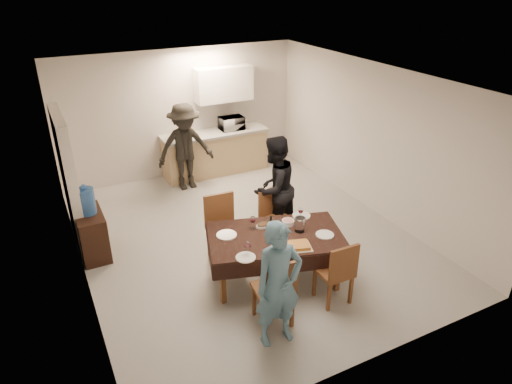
{
  "coord_description": "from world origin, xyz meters",
  "views": [
    {
      "loc": [
        -2.74,
        -5.8,
        4.0
      ],
      "look_at": [
        0.06,
        -0.3,
        0.95
      ],
      "focal_mm": 32.0,
      "sensor_mm": 36.0,
      "label": 1
    }
  ],
  "objects_px": {
    "water_jug": "(86,201)",
    "microwave": "(232,123)",
    "wine_bottle": "(271,225)",
    "person_near": "(279,285)",
    "person_far": "(274,188)",
    "water_pitcher": "(300,224)",
    "dining_table": "(276,237)",
    "person_kitchen": "(185,147)",
    "console": "(92,234)",
    "savoury_tart": "(297,246)"
  },
  "relations": [
    {
      "from": "wine_bottle",
      "to": "savoury_tart",
      "type": "xyz_separation_m",
      "value": [
        0.15,
        -0.43,
        -0.12
      ]
    },
    {
      "from": "water_jug",
      "to": "person_far",
      "type": "relative_size",
      "value": 0.23
    },
    {
      "from": "person_near",
      "to": "person_far",
      "type": "height_order",
      "value": "person_far"
    },
    {
      "from": "microwave",
      "to": "savoury_tart",
      "type": "bearing_deg",
      "value": 76.95
    },
    {
      "from": "person_near",
      "to": "water_pitcher",
      "type": "bearing_deg",
      "value": 49.82
    },
    {
      "from": "water_jug",
      "to": "person_near",
      "type": "bearing_deg",
      "value": -60.07
    },
    {
      "from": "console",
      "to": "savoury_tart",
      "type": "bearing_deg",
      "value": -43.54
    },
    {
      "from": "water_jug",
      "to": "person_near",
      "type": "relative_size",
      "value": 0.25
    },
    {
      "from": "console",
      "to": "person_kitchen",
      "type": "xyz_separation_m",
      "value": [
        2.08,
        1.62,
        0.5
      ]
    },
    {
      "from": "console",
      "to": "microwave",
      "type": "relative_size",
      "value": 1.57
    },
    {
      "from": "wine_bottle",
      "to": "water_pitcher",
      "type": "xyz_separation_m",
      "value": [
        0.4,
        -0.1,
        -0.04
      ]
    },
    {
      "from": "savoury_tart",
      "to": "person_far",
      "type": "bearing_deg",
      "value": 72.53
    },
    {
      "from": "water_jug",
      "to": "microwave",
      "type": "height_order",
      "value": "microwave"
    },
    {
      "from": "savoury_tart",
      "to": "person_near",
      "type": "xyz_separation_m",
      "value": [
        -0.65,
        -0.67,
        0.05
      ]
    },
    {
      "from": "wine_bottle",
      "to": "microwave",
      "type": "height_order",
      "value": "microwave"
    },
    {
      "from": "water_jug",
      "to": "wine_bottle",
      "type": "distance_m",
      "value": 2.76
    },
    {
      "from": "console",
      "to": "water_pitcher",
      "type": "xyz_separation_m",
      "value": [
        2.54,
        -1.84,
        0.46
      ]
    },
    {
      "from": "wine_bottle",
      "to": "console",
      "type": "bearing_deg",
      "value": 140.79
    },
    {
      "from": "console",
      "to": "person_near",
      "type": "bearing_deg",
      "value": -60.07
    },
    {
      "from": "console",
      "to": "water_pitcher",
      "type": "relative_size",
      "value": 3.72
    },
    {
      "from": "person_far",
      "to": "savoury_tart",
      "type": "bearing_deg",
      "value": 51.67
    },
    {
      "from": "console",
      "to": "dining_table",
      "type": "bearing_deg",
      "value": -39.36
    },
    {
      "from": "console",
      "to": "person_far",
      "type": "distance_m",
      "value": 2.88
    },
    {
      "from": "water_pitcher",
      "to": "person_far",
      "type": "height_order",
      "value": "person_far"
    },
    {
      "from": "water_pitcher",
      "to": "savoury_tart",
      "type": "xyz_separation_m",
      "value": [
        -0.25,
        -0.33,
        -0.08
      ]
    },
    {
      "from": "water_jug",
      "to": "person_far",
      "type": "bearing_deg",
      "value": -15.21
    },
    {
      "from": "savoury_tart",
      "to": "water_jug",
      "type": "bearing_deg",
      "value": 136.46
    },
    {
      "from": "water_pitcher",
      "to": "savoury_tart",
      "type": "relative_size",
      "value": 0.55
    },
    {
      "from": "console",
      "to": "wine_bottle",
      "type": "height_order",
      "value": "wine_bottle"
    },
    {
      "from": "dining_table",
      "to": "water_pitcher",
      "type": "height_order",
      "value": "water_pitcher"
    },
    {
      "from": "person_far",
      "to": "water_pitcher",
      "type": "bearing_deg",
      "value": 58.83
    },
    {
      "from": "dining_table",
      "to": "wine_bottle",
      "type": "relative_size",
      "value": 7.24
    },
    {
      "from": "microwave",
      "to": "water_jug",
      "type": "bearing_deg",
      "value": 32.35
    },
    {
      "from": "dining_table",
      "to": "console",
      "type": "distance_m",
      "value": 2.85
    },
    {
      "from": "console",
      "to": "microwave",
      "type": "distance_m",
      "value": 3.93
    },
    {
      "from": "water_pitcher",
      "to": "person_far",
      "type": "distance_m",
      "value": 1.12
    },
    {
      "from": "savoury_tart",
      "to": "microwave",
      "type": "height_order",
      "value": "microwave"
    },
    {
      "from": "dining_table",
      "to": "microwave",
      "type": "height_order",
      "value": "microwave"
    },
    {
      "from": "water_pitcher",
      "to": "person_far",
      "type": "relative_size",
      "value": 0.12
    },
    {
      "from": "savoury_tart",
      "to": "person_kitchen",
      "type": "xyz_separation_m",
      "value": [
        -0.21,
        3.8,
        0.13
      ]
    },
    {
      "from": "person_near",
      "to": "person_kitchen",
      "type": "bearing_deg",
      "value": 86.15
    },
    {
      "from": "console",
      "to": "person_near",
      "type": "relative_size",
      "value": 0.49
    },
    {
      "from": "dining_table",
      "to": "water_pitcher",
      "type": "xyz_separation_m",
      "value": [
        0.35,
        -0.05,
        0.14
      ]
    },
    {
      "from": "wine_bottle",
      "to": "person_near",
      "type": "xyz_separation_m",
      "value": [
        -0.5,
        -1.1,
        -0.06
      ]
    },
    {
      "from": "water_jug",
      "to": "savoury_tart",
      "type": "height_order",
      "value": "water_jug"
    },
    {
      "from": "person_far",
      "to": "person_kitchen",
      "type": "relative_size",
      "value": 0.99
    },
    {
      "from": "person_kitchen",
      "to": "person_near",
      "type": "bearing_deg",
      "value": -95.65
    },
    {
      "from": "water_pitcher",
      "to": "wine_bottle",
      "type": "bearing_deg",
      "value": 165.96
    },
    {
      "from": "water_pitcher",
      "to": "savoury_tart",
      "type": "distance_m",
      "value": 0.42
    },
    {
      "from": "savoury_tart",
      "to": "person_near",
      "type": "height_order",
      "value": "person_near"
    }
  ]
}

